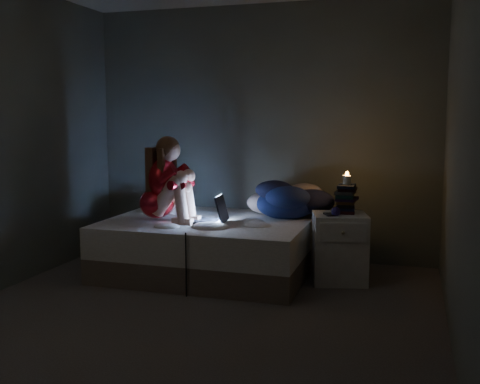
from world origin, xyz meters
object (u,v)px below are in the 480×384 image
at_px(laptop, 205,208).
at_px(nightstand, 339,248).
at_px(phone, 327,214).
at_px(candle, 347,178).
at_px(woman, 157,178).
at_px(bed, 208,247).

xyz_separation_m(laptop, nightstand, (1.20, 0.20, -0.34)).
bearing_deg(phone, candle, 31.32).
relative_size(laptop, candle, 4.70).
distance_m(woman, nightstand, 1.77).
bearing_deg(phone, woman, 175.43).
relative_size(woman, phone, 5.64).
height_order(laptop, phone, laptop).
bearing_deg(phone, laptop, 175.76).
distance_m(nightstand, candle, 0.63).
distance_m(bed, candle, 1.43).
relative_size(laptop, nightstand, 0.61).
bearing_deg(bed, laptop, -82.90).
height_order(nightstand, phone, phone).
distance_m(laptop, phone, 1.10).
distance_m(woman, phone, 1.58).
bearing_deg(candle, woman, -169.17).
relative_size(bed, phone, 13.26).
xyz_separation_m(woman, nightstand, (1.65, 0.25, -0.60)).
distance_m(woman, candle, 1.73).
height_order(bed, nightstand, nightstand).
bearing_deg(bed, candle, 6.71).
height_order(bed, candle, candle).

